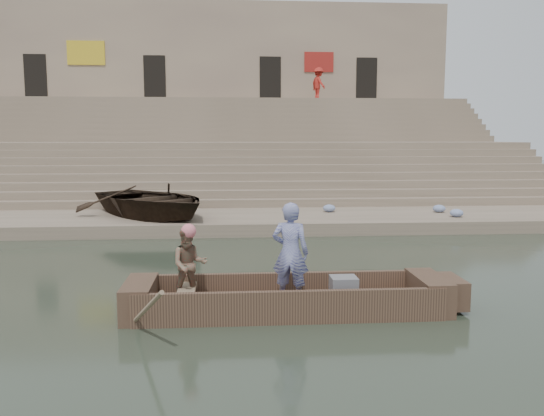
{
  "coord_description": "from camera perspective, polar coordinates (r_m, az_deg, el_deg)",
  "views": [
    {
      "loc": [
        2.49,
        -10.74,
        3.07
      ],
      "look_at": [
        3.46,
        2.18,
        1.4
      ],
      "focal_mm": 36.75,
      "sensor_mm": 36.0,
      "label": 1
    }
  ],
  "objects": [
    {
      "name": "mid_landing",
      "position": [
        26.41,
        -9.73,
        3.62
      ],
      "size": [
        32.0,
        3.0,
        2.8
      ],
      "primitive_type": "cube",
      "color": "gray",
      "rests_on": "ground"
    },
    {
      "name": "upper_landing",
      "position": [
        33.33,
        -8.65,
        6.46
      ],
      "size": [
        32.0,
        3.0,
        5.2
      ],
      "primitive_type": "cube",
      "color": "gray",
      "rests_on": "ground"
    },
    {
      "name": "rowing_man",
      "position": [
        9.78,
        -8.47,
        -5.76
      ],
      "size": [
        0.69,
        0.58,
        1.3
      ],
      "primitive_type": "imported",
      "rotation": [
        0.0,
        0.0,
        0.15
      ],
      "color": "#297B58",
      "rests_on": "main_rowboat"
    },
    {
      "name": "standing_man",
      "position": [
        9.57,
        1.89,
        -4.59
      ],
      "size": [
        0.73,
        0.59,
        1.74
      ],
      "primitive_type": "imported",
      "rotation": [
        0.0,
        0.0,
        2.84
      ],
      "color": "navy",
      "rests_on": "main_rowboat"
    },
    {
      "name": "pedestrian",
      "position": [
        33.54,
        4.79,
        12.57
      ],
      "size": [
        1.09,
        1.38,
        1.87
      ],
      "primitive_type": "imported",
      "rotation": [
        0.0,
        0.0,
        1.95
      ],
      "color": "#B1261E",
      "rests_on": "upper_landing"
    },
    {
      "name": "beached_rowboat",
      "position": [
        19.02,
        -12.23,
        0.77
      ],
      "size": [
        6.28,
        6.48,
        1.1
      ],
      "primitive_type": "imported",
      "rotation": [
        0.0,
        0.0,
        0.69
      ],
      "color": "#2D2116",
      "rests_on": "lower_landing"
    },
    {
      "name": "building_wall",
      "position": [
        37.4,
        -8.27,
        11.16
      ],
      "size": [
        32.0,
        5.07,
        11.2
      ],
      "color": "tan",
      "rests_on": "ground"
    },
    {
      "name": "main_rowboat",
      "position": [
        9.92,
        1.55,
        -10.02
      ],
      "size": [
        5.0,
        1.3,
        0.22
      ],
      "primitive_type": "cube",
      "color": "brown",
      "rests_on": "ground"
    },
    {
      "name": "ground",
      "position": [
        11.44,
        -16.89,
        -8.55
      ],
      "size": [
        120.0,
        120.0,
        0.0
      ],
      "primitive_type": "plane",
      "color": "#253024",
      "rests_on": "ground"
    },
    {
      "name": "television",
      "position": [
        9.98,
        7.28,
        -8.12
      ],
      "size": [
        0.46,
        0.42,
        0.4
      ],
      "color": "slate",
      "rests_on": "main_rowboat"
    },
    {
      "name": "rowboat_trim",
      "position": [
        9.88,
        2.77,
        -8.91
      ],
      "size": [
        6.04,
        2.63,
        1.97
      ],
      "color": "brown",
      "rests_on": "ground"
    },
    {
      "name": "lower_landing",
      "position": [
        19.12,
        -11.74,
        -1.44
      ],
      "size": [
        32.0,
        4.0,
        0.4
      ],
      "primitive_type": "cube",
      "color": "gray",
      "rests_on": "ground"
    },
    {
      "name": "ghat_steps",
      "position": [
        28.07,
        -9.43,
        4.66
      ],
      "size": [
        32.0,
        11.0,
        5.2
      ],
      "color": "gray",
      "rests_on": "ground"
    },
    {
      "name": "cloth_bundles",
      "position": [
        19.9,
        13.68,
        -0.19
      ],
      "size": [
        4.46,
        1.99,
        0.26
      ],
      "color": "#3F5999",
      "rests_on": "lower_landing"
    }
  ]
}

